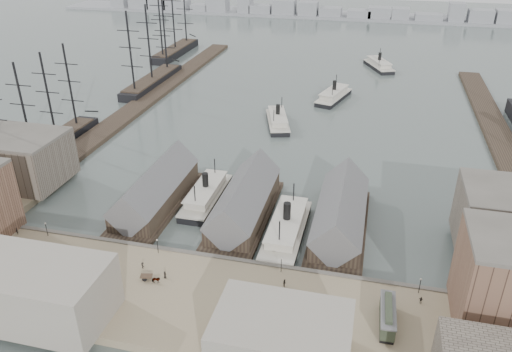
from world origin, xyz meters
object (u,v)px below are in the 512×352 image
(horse_cart_left, at_px, (68,261))
(horse_cart_center, at_px, (153,279))
(ferry_docked_west, at_px, (206,194))
(horse_cart_right, at_px, (251,316))
(tram, at_px, (387,317))

(horse_cart_left, bearing_deg, horse_cart_center, -88.81)
(ferry_docked_west, xyz_separation_m, horse_cart_center, (1.39, -39.65, 0.57))
(horse_cart_left, xyz_separation_m, horse_cart_right, (45.45, -6.97, -0.06))
(ferry_docked_west, relative_size, horse_cart_left, 5.66)
(ferry_docked_west, xyz_separation_m, horse_cart_right, (25.03, -45.52, 0.53))
(horse_cart_center, bearing_deg, ferry_docked_west, -11.28)
(tram, relative_size, horse_cart_center, 2.28)
(ferry_docked_west, bearing_deg, horse_cart_left, -117.91)
(tram, distance_m, horse_cart_left, 71.86)
(horse_cart_left, height_order, horse_cart_right, horse_cart_left)
(horse_cart_center, xyz_separation_m, horse_cart_right, (23.63, -5.87, -0.04))
(horse_cart_right, bearing_deg, horse_cart_left, 75.70)
(horse_cart_right, bearing_deg, horse_cart_center, 70.47)
(ferry_docked_west, relative_size, tram, 2.36)
(tram, bearing_deg, horse_cart_right, -170.78)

